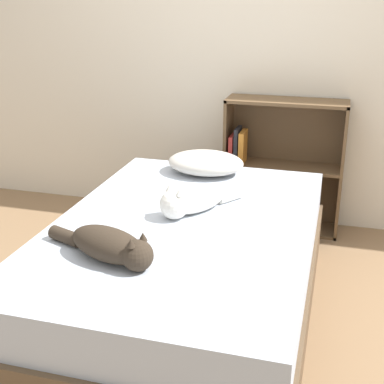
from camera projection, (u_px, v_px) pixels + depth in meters
ground_plane at (185, 316)px, 2.69m from camera, size 8.00×8.00×0.00m
wall_back at (244, 37)px, 3.50m from camera, size 8.00×0.06×2.50m
bed at (184, 271)px, 2.60m from camera, size 1.22×1.84×0.52m
pillow at (206, 163)px, 3.15m from camera, size 0.45×0.34×0.13m
cat_light at (191, 201)px, 2.58m from camera, size 0.34×0.44×0.16m
cat_dark at (111, 246)px, 2.13m from camera, size 0.53×0.29×0.15m
bookshelf at (280, 162)px, 3.59m from camera, size 0.77×0.26×0.88m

